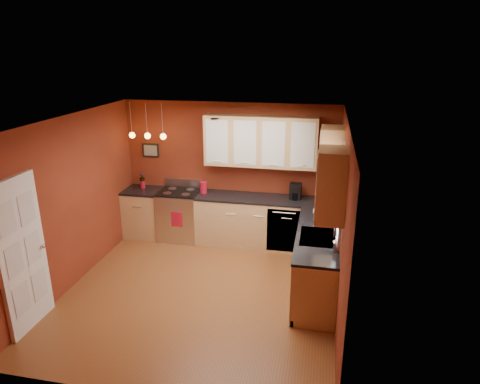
% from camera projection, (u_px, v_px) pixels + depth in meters
% --- Properties ---
extents(floor, '(4.20, 4.20, 0.00)m').
position_uv_depth(floor, '(200.00, 292.00, 6.51)').
color(floor, brown).
rests_on(floor, ground).
extents(ceiling, '(4.00, 4.20, 0.02)m').
position_uv_depth(ceiling, '(194.00, 121.00, 5.67)').
color(ceiling, beige).
rests_on(ceiling, wall_back).
extents(wall_back, '(4.00, 0.02, 2.60)m').
position_uv_depth(wall_back, '(230.00, 172.00, 8.03)').
color(wall_back, maroon).
rests_on(wall_back, floor).
extents(wall_front, '(4.00, 0.02, 2.60)m').
position_uv_depth(wall_front, '(135.00, 291.00, 4.14)').
color(wall_front, maroon).
rests_on(wall_front, floor).
extents(wall_left, '(0.02, 4.20, 2.60)m').
position_uv_depth(wall_left, '(71.00, 203.00, 6.46)').
color(wall_left, maroon).
rests_on(wall_left, floor).
extents(wall_right, '(0.02, 4.20, 2.60)m').
position_uv_depth(wall_right, '(341.00, 223.00, 5.71)').
color(wall_right, maroon).
rests_on(wall_right, floor).
extents(base_cabinets_back_left, '(0.70, 0.60, 0.90)m').
position_uv_depth(base_cabinets_back_left, '(145.00, 213.00, 8.34)').
color(base_cabinets_back_left, tan).
rests_on(base_cabinets_back_left, floor).
extents(base_cabinets_back_right, '(2.54, 0.60, 0.90)m').
position_uv_depth(base_cabinets_back_right, '(265.00, 223.00, 7.90)').
color(base_cabinets_back_right, tan).
rests_on(base_cabinets_back_right, floor).
extents(base_cabinets_right, '(0.60, 2.10, 0.90)m').
position_uv_depth(base_cabinets_right, '(316.00, 262.00, 6.46)').
color(base_cabinets_right, tan).
rests_on(base_cabinets_right, floor).
extents(counter_back_left, '(0.70, 0.62, 0.04)m').
position_uv_depth(counter_back_left, '(143.00, 191.00, 8.19)').
color(counter_back_left, black).
rests_on(counter_back_left, base_cabinets_back_left).
extents(counter_back_right, '(2.54, 0.62, 0.04)m').
position_uv_depth(counter_back_right, '(266.00, 199.00, 7.74)').
color(counter_back_right, black).
rests_on(counter_back_right, base_cabinets_back_right).
extents(counter_right, '(0.62, 2.10, 0.04)m').
position_uv_depth(counter_right, '(318.00, 234.00, 6.31)').
color(counter_right, black).
rests_on(counter_right, base_cabinets_right).
extents(gas_range, '(0.76, 0.64, 1.11)m').
position_uv_depth(gas_range, '(180.00, 215.00, 8.20)').
color(gas_range, silver).
rests_on(gas_range, floor).
extents(dishwasher_front, '(0.60, 0.02, 0.80)m').
position_uv_depth(dishwasher_front, '(284.00, 231.00, 7.56)').
color(dishwasher_front, silver).
rests_on(dishwasher_front, base_cabinets_back_right).
extents(sink, '(0.50, 0.70, 0.33)m').
position_uv_depth(sink, '(318.00, 238.00, 6.17)').
color(sink, '#95959A').
rests_on(sink, counter_right).
extents(window, '(0.06, 1.02, 1.22)m').
position_uv_depth(window, '(341.00, 189.00, 5.87)').
color(window, white).
rests_on(window, wall_right).
extents(door_left_wall, '(0.12, 0.82, 2.05)m').
position_uv_depth(door_left_wall, '(22.00, 255.00, 5.43)').
color(door_left_wall, white).
rests_on(door_left_wall, floor).
extents(upper_cabinets_back, '(2.00, 0.35, 0.90)m').
position_uv_depth(upper_cabinets_back, '(261.00, 141.00, 7.55)').
color(upper_cabinets_back, tan).
rests_on(upper_cabinets_back, wall_back).
extents(upper_cabinets_right, '(0.35, 1.95, 0.90)m').
position_uv_depth(upper_cabinets_right, '(331.00, 169.00, 5.84)').
color(upper_cabinets_right, tan).
rests_on(upper_cabinets_right, wall_right).
extents(wall_picture, '(0.32, 0.03, 0.26)m').
position_uv_depth(wall_picture, '(151.00, 150.00, 8.19)').
color(wall_picture, black).
rests_on(wall_picture, wall_back).
extents(pendant_lights, '(0.71, 0.11, 0.66)m').
position_uv_depth(pendant_lights, '(148.00, 135.00, 7.75)').
color(pendant_lights, '#95959A').
rests_on(pendant_lights, ceiling).
extents(red_canister, '(0.15, 0.15, 0.22)m').
position_uv_depth(red_canister, '(203.00, 187.00, 7.96)').
color(red_canister, '#A61125').
rests_on(red_canister, counter_back_right).
extents(red_vase, '(0.09, 0.09, 0.15)m').
position_uv_depth(red_vase, '(143.00, 184.00, 8.25)').
color(red_vase, '#A61125').
rests_on(red_vase, counter_back_left).
extents(flowers, '(0.13, 0.13, 0.18)m').
position_uv_depth(flowers, '(142.00, 177.00, 8.20)').
color(flowers, '#A61125').
rests_on(flowers, red_vase).
extents(coffee_maker, '(0.22, 0.22, 0.29)m').
position_uv_depth(coffee_maker, '(295.00, 192.00, 7.64)').
color(coffee_maker, black).
rests_on(coffee_maker, counter_back_right).
extents(soap_pump, '(0.10, 0.10, 0.20)m').
position_uv_depth(soap_pump, '(336.00, 244.00, 5.71)').
color(soap_pump, white).
rests_on(soap_pump, counter_right).
extents(dish_towel, '(0.21, 0.01, 0.28)m').
position_uv_depth(dish_towel, '(177.00, 219.00, 7.87)').
color(dish_towel, '#A61125').
rests_on(dish_towel, gas_range).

